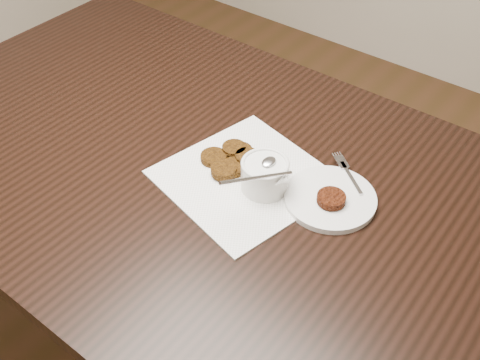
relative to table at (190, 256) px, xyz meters
The scene contains 5 objects.
table is the anchor object (origin of this frame).
napkin 0.42m from the table, ahead, with size 0.32×0.32×0.00m, color white.
sauce_ramekin 0.50m from the table, ahead, with size 0.13×0.13×0.14m, color silver, non-canonical shape.
patty_cluster 0.41m from the table, 19.07° to the left, with size 0.21×0.21×0.02m, color brown, non-canonical shape.
plate_with_patty 0.53m from the table, 11.34° to the left, with size 0.19×0.19×0.03m, color silver, non-canonical shape.
Camera 1 is at (0.69, -0.58, 1.59)m, focal length 42.64 mm.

